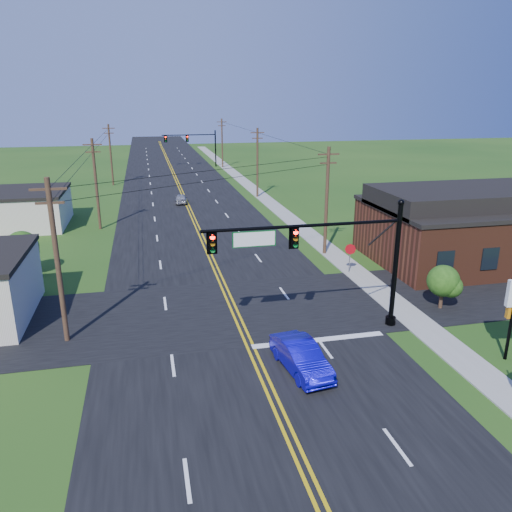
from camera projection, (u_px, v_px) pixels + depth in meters
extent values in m
plane|color=#1D4313|center=(282.00, 429.00, 20.10)|extent=(260.00, 260.00, 0.00)
cube|color=black|center=(183.00, 197.00, 66.58)|extent=(16.00, 220.00, 0.04)
cube|color=black|center=(231.00, 310.00, 31.25)|extent=(70.00, 10.00, 0.04)
cube|color=gray|center=(278.00, 209.00, 59.45)|extent=(2.00, 160.00, 0.08)
cylinder|color=black|center=(395.00, 267.00, 28.26)|extent=(0.28, 0.28, 7.20)
cylinder|color=black|center=(390.00, 321.00, 29.28)|extent=(0.60, 0.60, 0.50)
sphere|color=black|center=(401.00, 203.00, 27.14)|extent=(0.36, 0.36, 0.36)
cylinder|color=black|center=(304.00, 226.00, 26.30)|extent=(11.00, 0.18, 0.18)
cube|color=#055817|center=(254.00, 239.00, 25.91)|extent=(2.30, 0.06, 0.85)
cylinder|color=black|center=(215.00, 147.00, 95.20)|extent=(0.28, 0.28, 7.20)
cylinder|color=black|center=(216.00, 165.00, 96.22)|extent=(0.60, 0.60, 0.50)
sphere|color=black|center=(215.00, 127.00, 94.08)|extent=(0.36, 0.36, 0.36)
cylinder|color=black|center=(189.00, 135.00, 93.44)|extent=(10.00, 0.18, 0.18)
cube|color=#055817|center=(172.00, 138.00, 92.94)|extent=(2.30, 0.06, 0.85)
cube|color=#572918|center=(462.00, 234.00, 40.31)|extent=(14.00, 11.00, 4.40)
cube|color=black|center=(466.00, 206.00, 39.59)|extent=(14.20, 11.20, 0.30)
cube|color=beige|center=(5.00, 211.00, 50.97)|extent=(12.00, 9.00, 3.40)
cube|color=black|center=(2.00, 193.00, 50.41)|extent=(12.20, 9.20, 0.30)
cylinder|color=#39251A|center=(58.00, 263.00, 26.06)|extent=(0.28, 0.28, 9.00)
cube|color=#39251A|center=(48.00, 189.00, 24.87)|extent=(1.80, 0.12, 0.12)
cube|color=#39251A|center=(50.00, 203.00, 25.08)|extent=(1.40, 0.12, 0.12)
cylinder|color=#39251A|center=(96.00, 185.00, 49.30)|extent=(0.28, 0.28, 9.00)
cube|color=#39251A|center=(92.00, 145.00, 48.11)|extent=(1.80, 0.12, 0.12)
cube|color=#39251A|center=(93.00, 152.00, 48.33)|extent=(1.40, 0.12, 0.12)
cylinder|color=#39251A|center=(111.00, 155.00, 74.40)|extent=(0.28, 0.28, 9.00)
cube|color=#39251A|center=(108.00, 128.00, 73.22)|extent=(1.80, 0.12, 0.12)
cube|color=#39251A|center=(109.00, 133.00, 73.43)|extent=(1.40, 0.12, 0.12)
cylinder|color=#39251A|center=(327.00, 202.00, 41.21)|extent=(0.28, 0.28, 9.00)
cube|color=#39251A|center=(329.00, 154.00, 40.03)|extent=(1.80, 0.12, 0.12)
cube|color=#39251A|center=(328.00, 163.00, 40.24)|extent=(1.40, 0.12, 0.12)
cylinder|color=#39251A|center=(257.00, 163.00, 65.39)|extent=(0.28, 0.28, 9.00)
cube|color=#39251A|center=(257.00, 133.00, 64.20)|extent=(1.80, 0.12, 0.12)
cube|color=#39251A|center=(257.00, 138.00, 64.41)|extent=(1.40, 0.12, 0.12)
cylinder|color=#39251A|center=(222.00, 143.00, 93.28)|extent=(0.28, 0.28, 9.00)
cube|color=#39251A|center=(222.00, 122.00, 92.09)|extent=(1.80, 0.12, 0.12)
cube|color=#39251A|center=(222.00, 126.00, 92.30)|extent=(1.40, 0.12, 0.12)
cylinder|color=#39251A|center=(372.00, 228.00, 47.30)|extent=(0.24, 0.24, 1.85)
sphere|color=#1E4510|center=(373.00, 211.00, 46.79)|extent=(3.00, 3.00, 3.00)
cylinder|color=#39251A|center=(441.00, 299.00, 31.42)|extent=(0.24, 0.24, 1.32)
sphere|color=#1E4510|center=(443.00, 281.00, 31.06)|extent=(2.00, 2.00, 2.00)
cylinder|color=#39251A|center=(25.00, 265.00, 37.42)|extent=(0.24, 0.24, 1.54)
sphere|color=#1E4510|center=(22.00, 247.00, 36.99)|extent=(2.40, 2.40, 2.40)
imported|color=#0E08B7|center=(301.00, 357.00, 24.18)|extent=(2.18, 4.64, 1.47)
imported|color=#A4A4A8|center=(181.00, 199.00, 62.55)|extent=(1.68, 3.59, 1.19)
cylinder|color=slate|center=(350.00, 260.00, 37.64)|extent=(0.09, 0.09, 2.16)
cylinder|color=#A00910|center=(350.00, 249.00, 37.36)|extent=(0.79, 0.30, 0.82)
cylinder|color=black|center=(511.00, 322.00, 24.88)|extent=(0.19, 0.19, 4.13)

